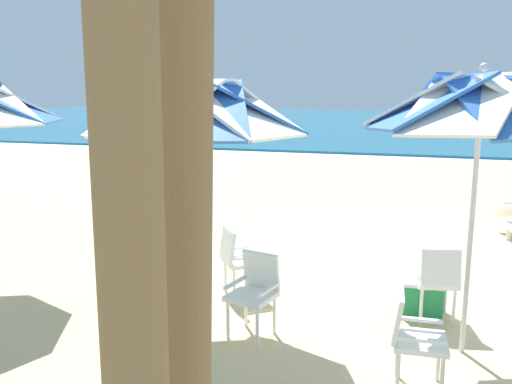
{
  "coord_description": "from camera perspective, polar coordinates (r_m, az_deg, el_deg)",
  "views": [
    {
      "loc": [
        -1.25,
        -7.75,
        2.58
      ],
      "look_at": [
        -3.49,
        -0.05,
        1.0
      ],
      "focal_mm": 37.97,
      "sensor_mm": 36.0,
      "label": 1
    }
  ],
  "objects": [
    {
      "name": "ground_plane",
      "position": [
        8.26,
        24.31,
        -8.08
      ],
      "size": [
        80.0,
        80.0,
        0.0
      ],
      "primitive_type": "plane",
      "color": "#D3B784"
    },
    {
      "name": "sea",
      "position": [
        38.63,
        18.22,
        6.86
      ],
      "size": [
        80.0,
        36.0,
        0.1
      ],
      "primitive_type": "cube",
      "color": "#19607F",
      "rests_on": "ground"
    },
    {
      "name": "surf_foam",
      "position": [
        20.42,
        19.67,
        3.27
      ],
      "size": [
        80.0,
        0.7,
        0.01
      ],
      "primitive_type": "cube",
      "color": "white",
      "rests_on": "ground"
    },
    {
      "name": "beach_umbrella_0",
      "position": [
        5.34,
        22.61,
        8.33
      ],
      "size": [
        2.1,
        2.1,
        2.78
      ],
      "color": "silver",
      "rests_on": "ground"
    },
    {
      "name": "plastic_chair_0",
      "position": [
        6.35,
        18.51,
        -8.62
      ],
      "size": [
        0.52,
        0.55,
        0.87
      ],
      "color": "white",
      "rests_on": "ground"
    },
    {
      "name": "plastic_chair_1",
      "position": [
        4.95,
        16.13,
        -14.22
      ],
      "size": [
        0.49,
        0.46,
        0.87
      ],
      "color": "white",
      "rests_on": "ground"
    },
    {
      "name": "beach_umbrella_1",
      "position": [
        5.55,
        -6.26,
        8.67
      ],
      "size": [
        2.31,
        2.31,
        2.75
      ],
      "color": "silver",
      "rests_on": "ground"
    },
    {
      "name": "plastic_chair_2",
      "position": [
        6.34,
        -11.72,
        -8.28
      ],
      "size": [
        0.54,
        0.56,
        0.87
      ],
      "color": "#2D8C4C",
      "rests_on": "ground"
    },
    {
      "name": "plastic_chair_3",
      "position": [
        6.73,
        -1.93,
        -6.91
      ],
      "size": [
        0.63,
        0.62,
        0.87
      ],
      "color": "white",
      "rests_on": "ground"
    },
    {
      "name": "plastic_chair_4",
      "position": [
        5.73,
        -0.13,
        -10.18
      ],
      "size": [
        0.54,
        0.56,
        0.87
      ],
      "color": "white",
      "rests_on": "ground"
    },
    {
      "name": "cooler_box",
      "position": [
        6.59,
        16.95,
        -10.52
      ],
      "size": [
        0.5,
        0.34,
        0.4
      ],
      "color": "#238C4C",
      "rests_on": "ground"
    }
  ]
}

